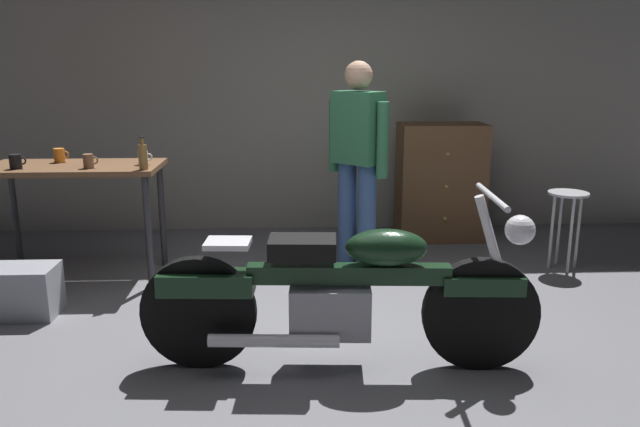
# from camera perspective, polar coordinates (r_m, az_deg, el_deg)

# --- Properties ---
(ground_plane) EXTENTS (12.00, 12.00, 0.00)m
(ground_plane) POSITION_cam_1_polar(r_m,az_deg,el_deg) (3.86, 0.14, -11.95)
(ground_plane) COLOR slate
(back_wall) EXTENTS (8.00, 0.12, 3.10)m
(back_wall) POSITION_cam_1_polar(r_m,az_deg,el_deg) (6.27, -1.20, 12.66)
(back_wall) COLOR gray
(back_wall) RESTS_ON ground_plane
(workbench) EXTENTS (1.30, 0.64, 0.90)m
(workbench) POSITION_cam_1_polar(r_m,az_deg,el_deg) (5.14, -21.42, 2.90)
(workbench) COLOR brown
(workbench) RESTS_ON ground_plane
(motorcycle) EXTENTS (2.19, 0.60, 1.00)m
(motorcycle) POSITION_cam_1_polar(r_m,az_deg,el_deg) (3.44, 2.06, -7.10)
(motorcycle) COLOR black
(motorcycle) RESTS_ON ground_plane
(person_standing) EXTENTS (0.43, 0.42, 1.67)m
(person_standing) POSITION_cam_1_polar(r_m,az_deg,el_deg) (4.98, 3.42, 5.11)
(person_standing) COLOR #3A588B
(person_standing) RESTS_ON ground_plane
(shop_stool) EXTENTS (0.32, 0.32, 0.64)m
(shop_stool) POSITION_cam_1_polar(r_m,az_deg,el_deg) (5.45, 21.54, 0.36)
(shop_stool) COLOR #B2B2B7
(shop_stool) RESTS_ON ground_plane
(wooden_dresser) EXTENTS (0.80, 0.47, 1.10)m
(wooden_dresser) POSITION_cam_1_polar(r_m,az_deg,el_deg) (6.05, 10.90, 2.83)
(wooden_dresser) COLOR brown
(wooden_dresser) RESTS_ON ground_plane
(storage_bin) EXTENTS (0.44, 0.32, 0.34)m
(storage_bin) POSITION_cam_1_polar(r_m,az_deg,el_deg) (4.67, -25.37, -6.40)
(storage_bin) COLOR gray
(storage_bin) RESTS_ON ground_plane
(mug_white_ceramic) EXTENTS (0.11, 0.07, 0.10)m
(mug_white_ceramic) POSITION_cam_1_polar(r_m,az_deg,el_deg) (4.97, -15.75, 4.91)
(mug_white_ceramic) COLOR white
(mug_white_ceramic) RESTS_ON workbench
(mug_orange_travel) EXTENTS (0.12, 0.08, 0.11)m
(mug_orange_travel) POSITION_cam_1_polar(r_m,az_deg,el_deg) (5.29, -22.60, 4.91)
(mug_orange_travel) COLOR orange
(mug_orange_travel) RESTS_ON workbench
(mug_brown_stoneware) EXTENTS (0.11, 0.08, 0.10)m
(mug_brown_stoneware) POSITION_cam_1_polar(r_m,az_deg,el_deg) (4.92, -20.29, 4.50)
(mug_brown_stoneware) COLOR brown
(mug_brown_stoneware) RESTS_ON workbench
(mug_black_matte) EXTENTS (0.12, 0.09, 0.11)m
(mug_black_matte) POSITION_cam_1_polar(r_m,az_deg,el_deg) (5.10, -25.93, 4.27)
(mug_black_matte) COLOR black
(mug_black_matte) RESTS_ON workbench
(bottle) EXTENTS (0.06, 0.06, 0.24)m
(bottle) POSITION_cam_1_polar(r_m,az_deg,el_deg) (4.73, -15.80, 5.03)
(bottle) COLOR olive
(bottle) RESTS_ON workbench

